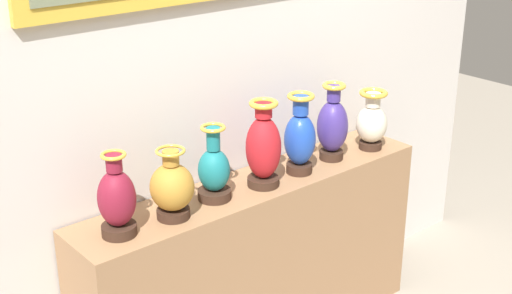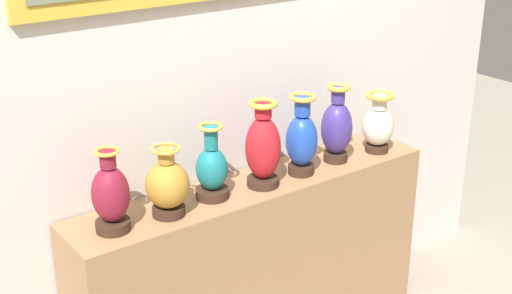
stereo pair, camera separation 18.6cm
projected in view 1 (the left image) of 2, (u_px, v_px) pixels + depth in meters
name	position (u px, v px, depth m)	size (l,w,h in m)	color
display_shelf	(256.00, 266.00, 3.29)	(1.75, 0.33, 0.84)	#99704C
back_wall	(221.00, 15.00, 3.02)	(3.46, 0.14, 3.07)	silver
vase_burgundy	(117.00, 200.00, 2.64)	(0.14, 0.14, 0.33)	#382319
vase_ochre	(172.00, 188.00, 2.78)	(0.17, 0.17, 0.29)	#382319
vase_teal	(214.00, 171.00, 2.94)	(0.14, 0.14, 0.32)	#382319
vase_crimson	(263.00, 147.00, 3.04)	(0.15, 0.15, 0.39)	#382319
vase_sapphire	(300.00, 138.00, 3.17)	(0.14, 0.14, 0.37)	#382319
vase_indigo	(332.00, 125.00, 3.32)	(0.15, 0.15, 0.37)	#382319
vase_ivory	(372.00, 122.00, 3.46)	(0.15, 0.15, 0.30)	#382319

